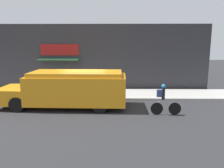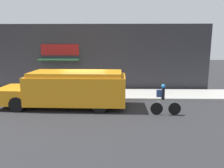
% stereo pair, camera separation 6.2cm
% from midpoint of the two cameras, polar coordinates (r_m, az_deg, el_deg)
% --- Properties ---
extents(ground_plane, '(70.00, 70.00, 0.00)m').
position_cam_midpoint_polar(ground_plane, '(13.85, -7.18, -4.31)').
color(ground_plane, '#2B2B2D').
extents(sidewalk, '(28.00, 2.96, 0.15)m').
position_cam_midpoint_polar(sidewalk, '(15.25, -6.42, -2.61)').
color(sidewalk, '#ADAAA3').
rests_on(sidewalk, ground_plane).
extents(storefront, '(17.83, 0.92, 4.94)m').
position_cam_midpoint_polar(storefront, '(16.64, -5.98, 6.85)').
color(storefront, '#2D2D33').
rests_on(storefront, ground_plane).
extents(school_bus, '(7.03, 2.88, 2.02)m').
position_cam_midpoint_polar(school_bus, '(12.37, -11.26, -1.17)').
color(school_bus, orange).
rests_on(school_bus, ground_plane).
extents(cyclist, '(1.52, 0.21, 1.56)m').
position_cam_midpoint_polar(cyclist, '(11.17, 13.22, -4.01)').
color(cyclist, black).
rests_on(cyclist, ground_plane).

